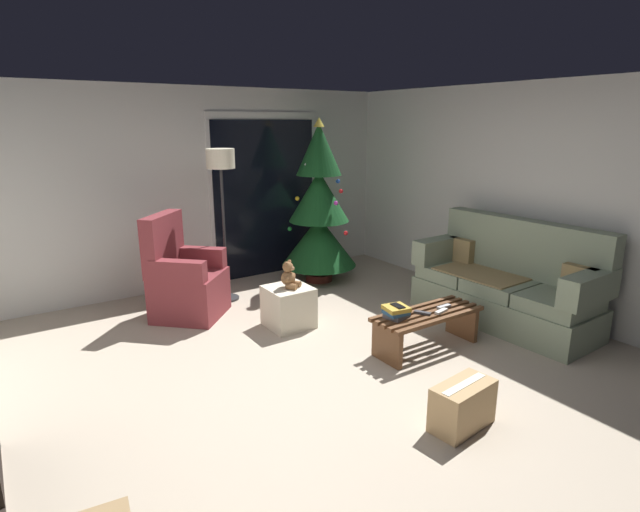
% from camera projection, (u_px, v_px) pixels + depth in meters
% --- Properties ---
extents(ground_plane, '(7.00, 7.00, 0.00)m').
position_uv_depth(ground_plane, '(327.00, 380.00, 4.17)').
color(ground_plane, '#B2A38E').
extents(wall_back, '(5.72, 0.12, 2.50)m').
position_uv_depth(wall_back, '(189.00, 189.00, 6.29)').
color(wall_back, silver).
rests_on(wall_back, ground).
extents(wall_right, '(0.12, 6.00, 2.50)m').
position_uv_depth(wall_right, '(546.00, 201.00, 5.38)').
color(wall_right, silver).
rests_on(wall_right, ground).
extents(patio_door_frame, '(1.60, 0.02, 2.20)m').
position_uv_depth(patio_door_frame, '(265.00, 195.00, 6.83)').
color(patio_door_frame, silver).
rests_on(patio_door_frame, ground).
extents(patio_door_glass, '(1.50, 0.02, 2.10)m').
position_uv_depth(patio_door_glass, '(266.00, 199.00, 6.83)').
color(patio_door_glass, black).
rests_on(patio_door_glass, ground).
extents(couch, '(0.85, 1.97, 1.08)m').
position_uv_depth(couch, '(507.00, 285.00, 5.31)').
color(couch, gray).
rests_on(couch, ground).
extents(coffee_table, '(1.10, 0.40, 0.37)m').
position_uv_depth(coffee_table, '(427.00, 324.00, 4.67)').
color(coffee_table, brown).
rests_on(coffee_table, ground).
extents(remote_silver, '(0.16, 0.05, 0.02)m').
position_uv_depth(remote_silver, '(444.00, 307.00, 4.74)').
color(remote_silver, '#ADADB2').
rests_on(remote_silver, coffee_table).
extents(remote_graphite, '(0.11, 0.16, 0.02)m').
position_uv_depth(remote_graphite, '(422.00, 313.00, 4.59)').
color(remote_graphite, '#333338').
rests_on(remote_graphite, coffee_table).
extents(remote_white, '(0.16, 0.07, 0.02)m').
position_uv_depth(remote_white, '(441.00, 311.00, 4.63)').
color(remote_white, silver).
rests_on(remote_white, coffee_table).
extents(book_stack, '(0.25, 0.23, 0.11)m').
position_uv_depth(book_stack, '(396.00, 312.00, 4.48)').
color(book_stack, '#4C4C51').
rests_on(book_stack, coffee_table).
extents(cell_phone, '(0.09, 0.15, 0.01)m').
position_uv_depth(cell_phone, '(398.00, 306.00, 4.47)').
color(cell_phone, black).
rests_on(cell_phone, book_stack).
extents(christmas_tree, '(0.99, 0.99, 2.13)m').
position_uv_depth(christmas_tree, '(319.00, 212.00, 6.52)').
color(christmas_tree, '#4C1E19').
rests_on(christmas_tree, ground).
extents(armchair, '(0.97, 0.97, 1.13)m').
position_uv_depth(armchair, '(184.00, 281.00, 5.44)').
color(armchair, maroon).
rests_on(armchair, ground).
extents(floor_lamp, '(0.32, 0.32, 1.78)m').
position_uv_depth(floor_lamp, '(221.00, 174.00, 5.66)').
color(floor_lamp, '#2D2D30').
rests_on(floor_lamp, ground).
extents(ottoman, '(0.44, 0.44, 0.43)m').
position_uv_depth(ottoman, '(289.00, 307.00, 5.20)').
color(ottoman, beige).
rests_on(ottoman, ground).
extents(teddy_bear_chestnut, '(0.21, 0.22, 0.29)m').
position_uv_depth(teddy_bear_chestnut, '(289.00, 276.00, 5.11)').
color(teddy_bear_chestnut, brown).
rests_on(teddy_bear_chestnut, ottoman).
extents(teddy_bear_cream_by_tree, '(0.21, 0.21, 0.29)m').
position_uv_depth(teddy_bear_cream_by_tree, '(290.00, 288.00, 6.07)').
color(teddy_bear_cream_by_tree, beige).
rests_on(teddy_bear_cream_by_tree, ground).
extents(cardboard_box_taped_mid_floor, '(0.50, 0.29, 0.33)m').
position_uv_depth(cardboard_box_taped_mid_floor, '(462.00, 405.00, 3.49)').
color(cardboard_box_taped_mid_floor, tan).
rests_on(cardboard_box_taped_mid_floor, ground).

